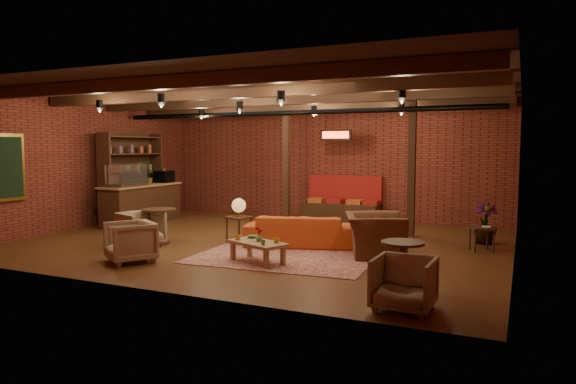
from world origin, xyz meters
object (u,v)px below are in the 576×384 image
at_px(round_table_left, 159,220).
at_px(armchair_b, 130,240).
at_px(armchair_right, 375,228).
at_px(plant_tall, 486,182).
at_px(side_table_lamp, 239,209).
at_px(armchair_a, 141,227).
at_px(coffee_table, 257,244).
at_px(round_table_right, 402,258).
at_px(sofa, 300,231).
at_px(armchair_far, 404,281).
at_px(side_table_book, 482,229).

height_order(round_table_left, armchair_b, armchair_b).
xyz_separation_m(armchair_right, plant_tall, (1.78, 2.14, 0.78)).
xyz_separation_m(side_table_lamp, armchair_a, (-1.62, -1.20, -0.33)).
xyz_separation_m(coffee_table, armchair_b, (-2.06, -0.91, 0.06)).
relative_size(round_table_left, round_table_right, 1.04).
bearing_deg(sofa, round_table_right, 120.17).
bearing_deg(armchair_right, plant_tall, -60.36).
height_order(armchair_far, plant_tall, plant_tall).
bearing_deg(sofa, armchair_right, 153.34).
bearing_deg(side_table_lamp, round_table_left, -150.46).
xyz_separation_m(side_table_lamp, armchair_far, (4.17, -3.12, -0.35)).
distance_m(sofa, side_table_book, 3.57).
height_order(sofa, side_table_lamp, side_table_lamp).
height_order(coffee_table, round_table_right, round_table_right).
relative_size(armchair_b, armchair_far, 1.07).
height_order(side_table_lamp, plant_tall, plant_tall).
bearing_deg(side_table_lamp, sofa, 6.62).
xyz_separation_m(sofa, round_table_right, (2.62, -2.43, 0.15)).
height_order(sofa, round_table_left, round_table_left).
relative_size(sofa, armchair_far, 2.97).
distance_m(armchair_right, plant_tall, 2.89).
height_order(sofa, side_table_book, sofa).
distance_m(armchair_a, round_table_right, 5.69).
distance_m(coffee_table, plant_tall, 5.09).
distance_m(round_table_left, armchair_right, 4.50).
distance_m(side_table_lamp, armchair_b, 2.58).
xyz_separation_m(armchair_right, round_table_right, (0.97, -2.15, -0.05)).
relative_size(round_table_left, side_table_book, 1.32).
xyz_separation_m(side_table_book, round_table_right, (-0.81, -3.42, 0.03)).
relative_size(sofa, round_table_left, 2.99).
relative_size(coffee_table, round_table_right, 1.72).
xyz_separation_m(armchair_far, plant_tall, (0.61, 5.14, 0.94)).
relative_size(side_table_lamp, armchair_b, 1.19).
distance_m(round_table_left, side_table_book, 6.53).
bearing_deg(armchair_a, side_table_lamp, -32.78).
bearing_deg(round_table_right, side_table_book, 76.70).
bearing_deg(sofa, armchair_a, 7.50).
relative_size(armchair_a, side_table_book, 1.41).
relative_size(sofa, plant_tall, 0.84).
height_order(armchair_a, side_table_book, armchair_a).
height_order(coffee_table, armchair_b, armchair_b).
bearing_deg(plant_tall, sofa, -151.53).
height_order(round_table_left, armchair_far, armchair_far).
bearing_deg(armchair_a, round_table_left, -3.39).
bearing_deg(armchair_right, round_table_right, -176.16).
bearing_deg(plant_tall, round_table_right, -100.68).
bearing_deg(side_table_book, armchair_a, -159.87).
distance_m(round_table_left, armchair_far, 6.08).
distance_m(side_table_book, armchair_far, 4.31).
relative_size(round_table_right, plant_tall, 0.27).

